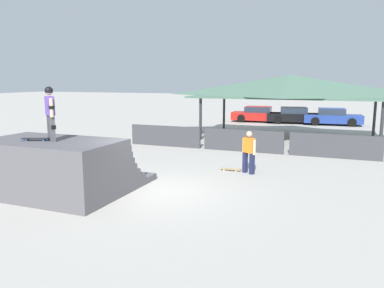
{
  "coord_description": "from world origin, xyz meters",
  "views": [
    {
      "loc": [
        5.15,
        -9.78,
        3.36
      ],
      "look_at": [
        -0.19,
        3.6,
        0.9
      ],
      "focal_mm": 35.0,
      "sensor_mm": 36.0,
      "label": 1
    }
  ],
  "objects_px": {
    "parked_car_red": "(259,115)",
    "parked_car_black": "(295,116)",
    "bystander_walking": "(249,150)",
    "skater_on_deck": "(50,110)",
    "skateboard_on_ground": "(231,169)",
    "skateboard_on_deck": "(37,139)",
    "parked_car_blue": "(332,117)"
  },
  "relations": [
    {
      "from": "parked_car_red",
      "to": "parked_car_black",
      "type": "distance_m",
      "value": 2.82
    },
    {
      "from": "bystander_walking",
      "to": "parked_car_black",
      "type": "distance_m",
      "value": 17.35
    },
    {
      "from": "skater_on_deck",
      "to": "skateboard_on_ground",
      "type": "bearing_deg",
      "value": 89.12
    },
    {
      "from": "skateboard_on_deck",
      "to": "parked_car_blue",
      "type": "bearing_deg",
      "value": 50.46
    },
    {
      "from": "skater_on_deck",
      "to": "bystander_walking",
      "type": "distance_m",
      "value": 6.88
    },
    {
      "from": "parked_car_black",
      "to": "bystander_walking",
      "type": "bearing_deg",
      "value": -98.48
    },
    {
      "from": "parked_car_red",
      "to": "parked_car_blue",
      "type": "height_order",
      "value": "same"
    },
    {
      "from": "parked_car_blue",
      "to": "skateboard_on_ground",
      "type": "bearing_deg",
      "value": -105.16
    },
    {
      "from": "skateboard_on_deck",
      "to": "bystander_walking",
      "type": "relative_size",
      "value": 0.54
    },
    {
      "from": "bystander_walking",
      "to": "skateboard_on_ground",
      "type": "distance_m",
      "value": 1.07
    },
    {
      "from": "skateboard_on_ground",
      "to": "parked_car_red",
      "type": "height_order",
      "value": "parked_car_red"
    },
    {
      "from": "skater_on_deck",
      "to": "skateboard_on_ground",
      "type": "height_order",
      "value": "skater_on_deck"
    },
    {
      "from": "skater_on_deck",
      "to": "parked_car_black",
      "type": "height_order",
      "value": "skater_on_deck"
    },
    {
      "from": "parked_car_red",
      "to": "parked_car_black",
      "type": "relative_size",
      "value": 0.98
    },
    {
      "from": "parked_car_black",
      "to": "parked_car_blue",
      "type": "xyz_separation_m",
      "value": [
        2.82,
        -0.16,
        -0.0
      ]
    },
    {
      "from": "skater_on_deck",
      "to": "parked_car_black",
      "type": "relative_size",
      "value": 0.34
    },
    {
      "from": "parked_car_blue",
      "to": "skater_on_deck",
      "type": "bearing_deg",
      "value": -112.64
    },
    {
      "from": "skateboard_on_ground",
      "to": "parked_car_red",
      "type": "xyz_separation_m",
      "value": [
        -2.5,
        17.05,
        0.54
      ]
    },
    {
      "from": "parked_car_red",
      "to": "parked_car_blue",
      "type": "xyz_separation_m",
      "value": [
        5.63,
        -0.02,
        -0.0
      ]
    },
    {
      "from": "skateboard_on_deck",
      "to": "skater_on_deck",
      "type": "bearing_deg",
      "value": -4.09
    },
    {
      "from": "skater_on_deck",
      "to": "parked_car_red",
      "type": "bearing_deg",
      "value": 124.05
    },
    {
      "from": "parked_car_black",
      "to": "parked_car_blue",
      "type": "bearing_deg",
      "value": -12.94
    },
    {
      "from": "skateboard_on_deck",
      "to": "parked_car_blue",
      "type": "distance_m",
      "value": 23.37
    },
    {
      "from": "skater_on_deck",
      "to": "skateboard_on_ground",
      "type": "xyz_separation_m",
      "value": [
        3.96,
        4.94,
        -2.48
      ]
    },
    {
      "from": "parked_car_red",
      "to": "skater_on_deck",
      "type": "bearing_deg",
      "value": -97.21
    },
    {
      "from": "skateboard_on_ground",
      "to": "skater_on_deck",
      "type": "bearing_deg",
      "value": -129.35
    },
    {
      "from": "bystander_walking",
      "to": "parked_car_red",
      "type": "relative_size",
      "value": 0.35
    },
    {
      "from": "skateboard_on_deck",
      "to": "parked_car_black",
      "type": "xyz_separation_m",
      "value": [
        4.7,
        22.26,
        -1.1
      ]
    },
    {
      "from": "skateboard_on_deck",
      "to": "parked_car_black",
      "type": "bearing_deg",
      "value": 57.31
    },
    {
      "from": "skateboard_on_ground",
      "to": "parked_car_black",
      "type": "relative_size",
      "value": 0.17
    },
    {
      "from": "skateboard_on_ground",
      "to": "parked_car_black",
      "type": "xyz_separation_m",
      "value": [
        0.31,
        17.19,
        0.54
      ]
    },
    {
      "from": "skateboard_on_ground",
      "to": "parked_car_blue",
      "type": "xyz_separation_m",
      "value": [
        3.13,
        17.03,
        0.54
      ]
    }
  ]
}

